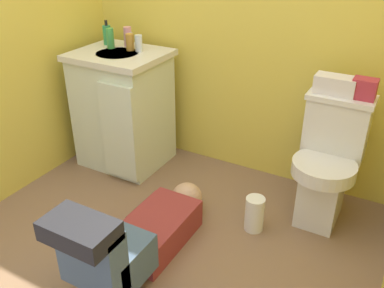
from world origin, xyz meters
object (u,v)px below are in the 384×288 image
(soap_dispenser, at_px, (107,35))
(faucet, at_px, (131,40))
(person_plumber, at_px, (136,236))
(bottle_green, at_px, (110,38))
(toiletry_bag, at_px, (364,89))
(toilet, at_px, (328,163))
(bottle_pink, at_px, (128,37))
(bottle_amber, at_px, (130,42))
(bottle_clear, at_px, (139,43))
(vanity_cabinet, at_px, (123,108))
(tissue_box, at_px, (335,85))
(paper_towel_roll, at_px, (254,214))

(soap_dispenser, bearing_deg, faucet, 6.01)
(person_plumber, xyz_separation_m, bottle_green, (-0.80, 0.89, 0.71))
(toiletry_bag, bearing_deg, toilet, -139.23)
(soap_dispenser, bearing_deg, bottle_pink, 13.35)
(bottle_green, xyz_separation_m, bottle_amber, (0.15, 0.02, -0.01))
(bottle_amber, bearing_deg, bottle_clear, 3.84)
(bottle_green, distance_m, bottle_pink, 0.12)
(vanity_cabinet, height_order, toiletry_bag, toiletry_bag)
(vanity_cabinet, relative_size, bottle_green, 6.10)
(tissue_box, relative_size, soap_dispenser, 1.33)
(soap_dispenser, distance_m, bottle_green, 0.11)
(faucet, xyz_separation_m, bottle_clear, (0.11, -0.06, 0.00))
(bottle_clear, bearing_deg, person_plumber, -57.38)
(faucet, xyz_separation_m, person_plumber, (0.70, -0.98, -0.69))
(faucet, xyz_separation_m, toiletry_bag, (1.53, -0.02, -0.06))
(paper_towel_roll, bearing_deg, toiletry_bag, 45.35)
(toilet, relative_size, faucet, 7.50)
(vanity_cabinet, xyz_separation_m, tissue_box, (1.38, 0.12, 0.38))
(soap_dispenser, height_order, bottle_amber, soap_dispenser)
(tissue_box, bearing_deg, bottle_clear, -178.21)
(bottle_clear, height_order, paper_towel_roll, bottle_clear)
(bottle_pink, bearing_deg, toiletry_bag, -1.36)
(bottle_green, distance_m, bottle_clear, 0.21)
(tissue_box, relative_size, toiletry_bag, 1.77)
(toiletry_bag, distance_m, paper_towel_roll, 0.91)
(faucet, relative_size, bottle_pink, 0.77)
(person_plumber, distance_m, bottle_pink, 1.43)
(toilet, bearing_deg, bottle_green, 179.13)
(bottle_amber, bearing_deg, vanity_cabinet, -113.92)
(person_plumber, bearing_deg, bottle_amber, 125.64)
(person_plumber, distance_m, tissue_box, 1.33)
(faucet, distance_m, bottle_green, 0.14)
(tissue_box, bearing_deg, paper_towel_roll, -121.88)
(bottle_pink, relative_size, bottle_clear, 1.19)
(vanity_cabinet, height_order, bottle_green, bottle_green)
(faucet, xyz_separation_m, bottle_amber, (0.04, -0.07, 0.01))
(vanity_cabinet, distance_m, bottle_pink, 0.50)
(bottle_green, bearing_deg, vanity_cabinet, -27.62)
(bottle_pink, bearing_deg, soap_dispenser, -166.65)
(bottle_pink, bearing_deg, bottle_amber, -46.22)
(soap_dispenser, height_order, bottle_pink, soap_dispenser)
(bottle_green, bearing_deg, soap_dispenser, 140.67)
(vanity_cabinet, bearing_deg, soap_dispenser, 146.90)
(vanity_cabinet, bearing_deg, bottle_amber, 66.08)
(faucet, height_order, toiletry_bag, faucet)
(person_plumber, relative_size, bottle_clear, 9.77)
(bottle_clear, relative_size, paper_towel_roll, 0.51)
(person_plumber, distance_m, bottle_green, 1.40)
(vanity_cabinet, relative_size, person_plumber, 0.77)
(toiletry_bag, height_order, bottle_amber, bottle_amber)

